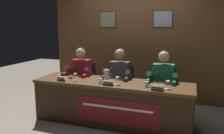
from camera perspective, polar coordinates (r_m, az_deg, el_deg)
name	(u,v)px	position (r m, az deg, el deg)	size (l,w,h in m)	color
ground_plane	(112,122)	(4.09, 0.00, -13.51)	(12.00, 12.00, 0.00)	gray
wall_back_panelled	(134,41)	(5.18, 5.64, 6.40)	(3.88, 0.14, 2.60)	brown
conference_table	(110,97)	(3.83, -0.45, -7.43)	(2.68, 0.73, 0.72)	brown
chair_left	(85,86)	(4.72, -6.87, -4.62)	(0.44, 0.44, 0.91)	black
panelist_left	(80,74)	(4.48, -8.08, -1.81)	(0.51, 0.48, 1.24)	black
nameplate_left	(61,79)	(3.99, -12.51, -2.85)	(0.16, 0.06, 0.08)	white
juice_glass_left	(75,75)	(3.98, -9.20, -2.09)	(0.06, 0.06, 0.12)	white
water_cup_left	(59,77)	(4.10, -13.03, -2.53)	(0.06, 0.06, 0.08)	silver
microphone_left	(72,74)	(4.17, -10.08, -1.70)	(0.06, 0.17, 0.22)	black
chair_center	(122,89)	(4.43, 2.41, -5.55)	(0.44, 0.44, 0.91)	black
panelist_center	(118,77)	(4.18, 1.62, -2.61)	(0.51, 0.48, 1.24)	black
nameplate_center	(108,83)	(3.61, -0.97, -3.97)	(0.18, 0.06, 0.08)	white
juice_glass_center	(117,79)	(3.66, 1.37, -3.03)	(0.06, 0.06, 0.12)	white
water_cup_center	(101,81)	(3.73, -2.85, -3.57)	(0.06, 0.06, 0.08)	silver
microphone_center	(110,77)	(3.86, -0.56, -2.52)	(0.06, 0.17, 0.22)	black
chair_right	(163,93)	(4.27, 12.70, -6.41)	(0.44, 0.44, 0.91)	black
panelist_right	(162,81)	(4.01, 12.49, -3.41)	(0.51, 0.48, 1.24)	black
nameplate_right	(157,88)	(3.40, 11.25, -5.09)	(0.19, 0.06, 0.08)	white
juice_glass_right	(168,83)	(3.50, 13.76, -3.95)	(0.06, 0.06, 0.12)	white
water_cup_right	(147,84)	(3.57, 8.69, -4.29)	(0.06, 0.06, 0.08)	silver
microphone_right	(157,81)	(3.65, 11.11, -3.45)	(0.06, 0.17, 0.22)	black
water_pitcher_central	(107,75)	(3.90, -1.34, -2.06)	(0.15, 0.10, 0.21)	silver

